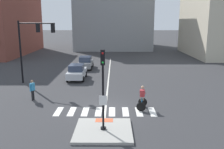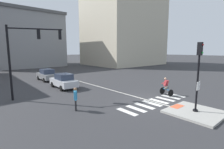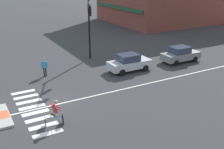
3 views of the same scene
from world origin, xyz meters
The scene contains 20 objects.
ground_plane centered at (0.00, 0.00, 0.00)m, with size 300.00×300.00×0.00m, color #333335.
traffic_island centered at (0.00, -3.71, 0.07)m, with size 3.29×3.28×0.15m, color #A3A099.
tactile_pad_front centered at (0.00, -2.42, 0.15)m, with size 1.10×0.60×0.01m, color #DB5B38.
signal_pole centered at (0.00, -3.72, 2.92)m, with size 0.44×0.38×4.60m.
crosswalk_stripe_a centered at (-3.32, -0.51, 0.00)m, with size 0.44×1.80×0.01m, color silver.
crosswalk_stripe_b centered at (-2.37, -0.51, 0.00)m, with size 0.44×1.80×0.01m, color silver.
crosswalk_stripe_c centered at (-1.42, -0.51, 0.00)m, with size 0.44×1.80×0.01m, color silver.
crosswalk_stripe_d centered at (-0.47, -0.51, 0.00)m, with size 0.44×1.80×0.01m, color silver.
crosswalk_stripe_e centered at (0.47, -0.51, 0.00)m, with size 0.44×1.80×0.01m, color silver.
crosswalk_stripe_f centered at (1.42, -0.51, 0.00)m, with size 0.44×1.80×0.01m, color silver.
crosswalk_stripe_g centered at (2.37, -0.51, 0.00)m, with size 0.44×1.80×0.01m, color silver.
crosswalk_stripe_h centered at (3.32, -0.51, 0.00)m, with size 0.44×1.80×0.01m, color silver.
lane_centre_line centered at (-0.01, 10.00, 0.00)m, with size 0.14×28.00×0.01m, color silver.
traffic_light_mast centered at (-7.55, 7.23, 4.35)m, with size 4.08×1.89×6.28m.
building_corner_right centered at (24.87, 28.62, 10.07)m, with size 21.56×17.36×20.09m.
building_far_block centered at (0.35, 43.17, 7.02)m, with size 16.96×19.64×14.00m.
car_grey_westbound_distant centered at (-3.19, 15.46, 0.81)m, with size 1.86×4.11×1.64m.
car_silver_westbound_far centered at (-3.46, 9.35, 0.81)m, with size 1.87×4.11×1.64m.
cyclist centered at (2.65, 0.16, 0.87)m, with size 0.88×1.21×1.68m.
pedestrian_at_curb_left centered at (-5.91, 2.00, 0.98)m, with size 0.35×0.50×1.67m.
Camera 2 is at (-11.28, -8.24, 4.22)m, focal length 26.65 mm.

